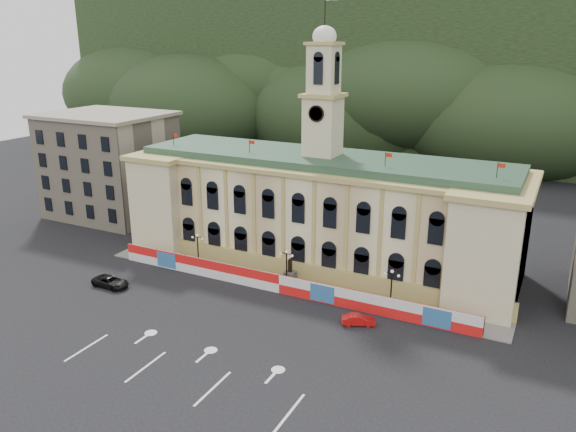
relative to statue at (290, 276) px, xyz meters
The scene contains 13 objects.
ground 18.04m from the statue, 90.00° to the right, with size 260.00×260.00×0.00m, color black.
lane_markings 23.03m from the statue, 90.00° to the right, with size 26.00×10.00×0.02m, color white, non-canonical shape.
hill_ridge 105.59m from the statue, 89.98° to the left, with size 230.00×80.00×64.00m.
city_hall 11.71m from the statue, 90.00° to the left, with size 56.20×17.60×37.10m.
side_building_left 45.63m from the statue, 163.26° to the left, with size 21.00×17.00×18.60m.
hoarding_fence 2.93m from the statue, 88.90° to the right, with size 50.00×0.44×2.50m.
pavement 1.13m from the statue, 90.00° to the right, with size 56.00×5.50×0.16m, color slate.
statue is the anchor object (origin of this frame).
lamp_left 14.16m from the statue, behind, with size 1.96×0.44×5.15m.
lamp_center 2.14m from the statue, 90.00° to the right, with size 1.96×0.44×5.15m.
lamp_right 14.16m from the statue, ahead, with size 1.96×0.44×5.15m.
red_sedan 13.49m from the statue, 27.98° to the right, with size 4.00×2.80×1.25m, color #B40D0C.
black_suv 23.57m from the statue, 151.14° to the right, with size 5.15×2.43×1.42m, color black.
Camera 1 is at (30.62, -42.93, 31.30)m, focal length 35.00 mm.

